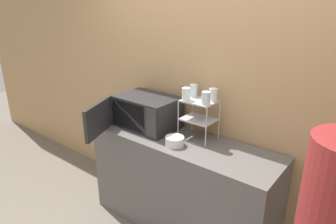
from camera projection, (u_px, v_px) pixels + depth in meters
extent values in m
cube|color=tan|center=(203.00, 88.00, 2.66)|extent=(8.00, 0.06, 2.60)
cube|color=#595654|center=(181.00, 185.00, 2.72)|extent=(1.72, 0.55, 0.91)
cube|color=#262628|center=(147.00, 112.00, 2.80)|extent=(0.57, 0.39, 0.30)
cube|color=#B7B2A8|center=(128.00, 116.00, 2.69)|extent=(0.41, 0.01, 0.25)
cube|color=#333338|center=(151.00, 124.00, 2.52)|extent=(0.11, 0.01, 0.26)
cube|color=#262628|center=(98.00, 119.00, 2.62)|extent=(0.20, 0.42, 0.28)
cylinder|color=#B2B2B7|center=(178.00, 119.00, 2.55)|extent=(0.01, 0.01, 0.34)
cylinder|color=#B2B2B7|center=(206.00, 127.00, 2.39)|extent=(0.01, 0.01, 0.34)
cylinder|color=#B2B2B7|center=(192.00, 112.00, 2.71)|extent=(0.01, 0.01, 0.34)
cylinder|color=#B2B2B7|center=(219.00, 119.00, 2.55)|extent=(0.01, 0.01, 0.34)
cube|color=#B2B2B7|center=(199.00, 119.00, 2.55)|extent=(0.28, 0.21, 0.01)
cube|color=#B2B2B7|center=(199.00, 101.00, 2.49)|extent=(0.28, 0.21, 0.01)
cylinder|color=silver|center=(186.00, 94.00, 2.48)|extent=(0.07, 0.07, 0.11)
cylinder|color=silver|center=(213.00, 95.00, 2.46)|extent=(0.07, 0.07, 0.11)
cylinder|color=silver|center=(206.00, 98.00, 2.37)|extent=(0.07, 0.07, 0.11)
cylinder|color=silver|center=(193.00, 90.00, 2.58)|extent=(0.07, 0.07, 0.11)
cylinder|color=silver|center=(175.00, 145.00, 2.47)|extent=(0.09, 0.09, 0.01)
cylinder|color=silver|center=(175.00, 141.00, 2.46)|extent=(0.16, 0.16, 0.07)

